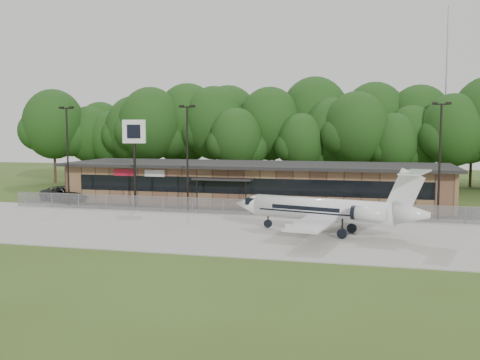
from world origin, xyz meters
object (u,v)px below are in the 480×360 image
(suv, at_px, (66,194))
(terminal, at_px, (255,183))
(business_jet, at_px, (329,211))
(pole_sign, at_px, (134,141))

(suv, bearing_deg, terminal, -59.16)
(terminal, relative_size, business_jet, 2.69)
(terminal, relative_size, pole_sign, 4.62)
(terminal, distance_m, suv, 20.78)
(suv, bearing_deg, business_jet, -93.24)
(suv, relative_size, pole_sign, 0.69)
(business_jet, height_order, suv, business_jet)
(suv, bearing_deg, pole_sign, -87.41)
(business_jet, distance_m, pole_sign, 22.60)
(business_jet, distance_m, suv, 31.96)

